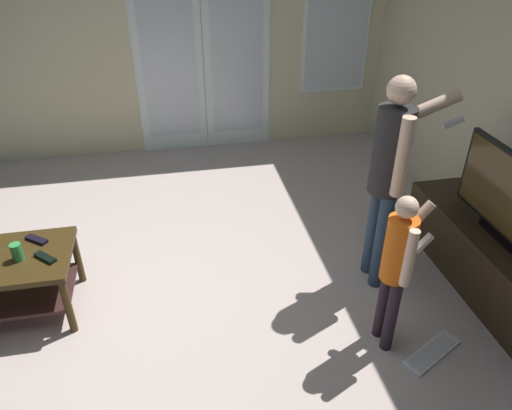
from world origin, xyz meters
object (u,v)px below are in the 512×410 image
Objects in this scene: loose_keyboard at (432,352)px; cup_near_edge at (17,252)px; flat_screen_tv at (511,199)px; person_adult at (391,167)px; tv_remote_black at (45,258)px; tv_stand at (491,263)px; person_child at (398,261)px; dvd_remote_slim at (36,240)px.

cup_near_edge is at bearing 161.07° from loose_keyboard.
person_adult reaches higher than flat_screen_tv.
cup_near_edge reaches higher than tv_remote_black.
cup_near_edge is (-3.21, 0.36, 0.30)m from tv_stand.
person_child is 6.39× the size of dvd_remote_slim.
person_adult is 1.43× the size of person_child.
person_child is (-0.94, -0.33, 0.42)m from tv_stand.
flat_screen_tv is 0.96× the size of person_child.
dvd_remote_slim reaches higher than tv_stand.
person_child is at bearing 15.77° from dvd_remote_slim.
cup_near_edge is (-3.21, 0.36, -0.23)m from flat_screen_tv.
person_adult reaches higher than dvd_remote_slim.
tv_stand reaches higher than loose_keyboard.
dvd_remote_slim is at bearing 68.94° from cup_near_edge.
person_adult is at bearing 31.17° from dvd_remote_slim.
flat_screen_tv is 0.67× the size of person_adult.
tv_stand is 3.07m from tv_remote_black.
cup_near_edge reaches higher than dvd_remote_slim.
tv_remote_black is at bearing -9.76° from cup_near_edge.
person_child is 9.13× the size of cup_near_edge.
cup_near_edge is at bearing -146.19° from tv_remote_black.
person_adult is (-0.75, 0.27, 0.17)m from flat_screen_tv.
person_adult reaches higher than cup_near_edge.
tv_remote_black is (0.17, -0.03, -0.05)m from cup_near_edge.
cup_near_edge is 0.70× the size of dvd_remote_slim.
tv_remote_black is at bearing 162.38° from person_child.
dvd_remote_slim is at bearing 173.40° from person_adult.
tv_stand is 0.53m from flat_screen_tv.
tv_remote_black reaches higher than loose_keyboard.
person_child is 2.21m from tv_remote_black.
tv_stand is 3.19m from dvd_remote_slim.
flat_screen_tv is 3.07m from tv_remote_black.
dvd_remote_slim is at bearing 158.00° from person_child.
flat_screen_tv reaches higher than tv_remote_black.
loose_keyboard is (-0.69, -0.50, -0.22)m from tv_stand.
tv_remote_black and dvd_remote_slim have the same top height.
person_adult is 13.05× the size of cup_near_edge.
person_adult is 9.13× the size of tv_remote_black.
loose_keyboard is 2.65× the size of dvd_remote_slim.
person_adult is 2.49m from cup_near_edge.
tv_remote_black is (-3.04, 0.33, -0.28)m from flat_screen_tv.
loose_keyboard is 2.65× the size of tv_remote_black.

